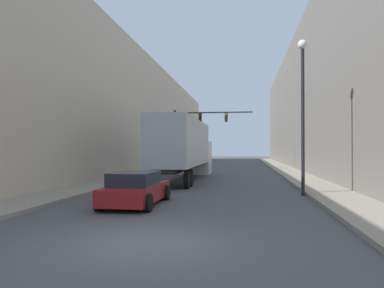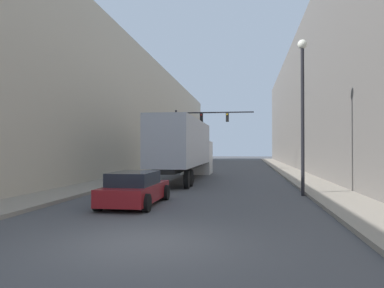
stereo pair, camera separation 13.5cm
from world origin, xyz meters
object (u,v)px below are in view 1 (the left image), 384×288
at_px(traffic_signal_gantry, 194,127).
at_px(street_lamp, 303,96).
at_px(semi_truck, 185,147).
at_px(sedan_car, 136,189).

xyz_separation_m(traffic_signal_gantry, street_lamp, (7.82, -20.03, 0.25)).
relative_size(semi_truck, street_lamp, 2.04).
height_order(sedan_car, street_lamp, street_lamp).
distance_m(semi_truck, street_lamp, 11.07).
bearing_deg(semi_truck, sedan_car, -89.94).
distance_m(traffic_signal_gantry, street_lamp, 21.51).
bearing_deg(sedan_car, street_lamp, 29.38).
bearing_deg(traffic_signal_gantry, sedan_car, -87.71).
bearing_deg(sedan_car, traffic_signal_gantry, 92.29).
bearing_deg(semi_truck, street_lamp, -50.53).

